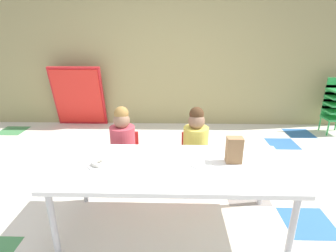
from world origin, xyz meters
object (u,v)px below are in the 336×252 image
Objects in this scene: kid_chair_green_stack at (336,103)px; donut_powdered_on_plate at (99,163)px; paper_bag_brown at (234,150)px; folded_activity_table at (79,97)px; seated_child_middle_seat at (196,141)px; paper_plate_center_table at (201,164)px; paper_plate_near_edge at (99,165)px; seated_child_near_camera at (123,140)px; craft_table at (172,170)px.

kid_chair_green_stack reaches higher than donut_powdered_on_plate.
kid_chair_green_stack reaches higher than paper_bag_brown.
folded_activity_table reaches higher than paper_bag_brown.
seated_child_middle_seat is 2.78m from folded_activity_table.
seated_child_middle_seat is 5.10× the size of paper_plate_center_table.
kid_chair_green_stack is at bearing 36.31° from paper_plate_near_edge.
paper_bag_brown is at bearing -64.51° from seated_child_middle_seat.
seated_child_middle_seat is at bearing 37.99° from donut_powdered_on_plate.
folded_activity_table is at bearing 126.51° from paper_plate_center_table.
seated_child_near_camera is 0.66m from donut_powdered_on_plate.
donut_powdered_on_plate reaches higher than paper_plate_near_edge.
paper_plate_center_table is (0.77, -0.62, 0.06)m from seated_child_near_camera.
seated_child_middle_seat is (0.77, 0.00, 0.00)m from seated_child_near_camera.
paper_plate_center_table is (-2.46, -2.39, 0.10)m from kid_chair_green_stack.
seated_child_middle_seat is at bearing -144.28° from kid_chair_green_stack.
seated_child_middle_seat is at bearing 0.00° from seated_child_near_camera.
kid_chair_green_stack is 7.87× the size of donut_powdered_on_plate.
donut_powdered_on_plate is at bearing -96.27° from seated_child_near_camera.
donut_powdered_on_plate reaches higher than paper_plate_center_table.
seated_child_near_camera reaches higher than craft_table.
donut_powdered_on_plate is (-0.60, -0.02, 0.07)m from craft_table.
seated_child_near_camera reaches higher than kid_chair_green_stack.
paper_bag_brown is 1.22× the size of paper_plate_near_edge.
seated_child_middle_seat reaches higher than paper_plate_center_table.
paper_bag_brown is at bearing 4.62° from donut_powdered_on_plate.
craft_table is at bearing -57.20° from folded_activity_table.
craft_table is 3.13m from folded_activity_table.
paper_bag_brown is at bearing -49.26° from folded_activity_table.
seated_child_near_camera is at bearing 151.38° from paper_bag_brown.
donut_powdered_on_plate is at bearing -142.01° from seated_child_middle_seat.
folded_activity_table reaches higher than craft_table.
folded_activity_table is at bearing 130.74° from paper_bag_brown.
kid_chair_green_stack is 4.09m from donut_powdered_on_plate.
kid_chair_green_stack is at bearing 35.72° from seated_child_middle_seat.
seated_child_near_camera is 1.00× the size of seated_child_middle_seat.
seated_child_middle_seat reaches higher than donut_powdered_on_plate.
craft_table is 10.65× the size of paper_plate_center_table.
paper_plate_near_edge is at bearing -177.49° from paper_plate_center_table.
folded_activity_table is at bearing 112.47° from paper_plate_near_edge.
paper_plate_center_table is at bearing -38.94° from seated_child_near_camera.
paper_plate_near_edge is at bearing -178.18° from craft_table.
paper_bag_brown reaches higher than paper_plate_near_edge.
paper_bag_brown is at bearing -28.62° from seated_child_near_camera.
craft_table is at bearing -172.12° from paper_bag_brown.
donut_powdered_on_plate is at bearing -143.69° from kid_chair_green_stack.
craft_table is 0.60m from donut_powdered_on_plate.
paper_plate_center_table is (0.84, 0.04, 0.00)m from paper_plate_near_edge.
folded_activity_table reaches higher than donut_powdered_on_plate.
folded_activity_table is (-1.69, 2.63, -0.03)m from craft_table.
seated_child_middle_seat is 1.00× the size of kid_chair_green_stack.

